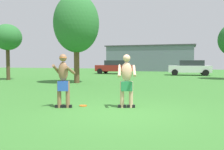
# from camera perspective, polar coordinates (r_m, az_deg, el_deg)

# --- Properties ---
(ground_plane) EXTENTS (80.00, 80.00, 0.00)m
(ground_plane) POSITION_cam_1_polar(r_m,az_deg,el_deg) (7.07, 1.71, -8.84)
(ground_plane) COLOR #38752D
(player_with_cap) EXTENTS (0.55, 0.69, 1.72)m
(player_with_cap) POSITION_cam_1_polar(r_m,az_deg,el_deg) (7.88, -11.31, -0.74)
(player_with_cap) COLOR black
(player_with_cap) RESTS_ON ground_plane
(player_in_green) EXTENTS (0.67, 0.69, 1.69)m
(player_in_green) POSITION_cam_1_polar(r_m,az_deg,el_deg) (7.74, 3.43, -1.11)
(player_in_green) COLOR black
(player_in_green) RESTS_ON ground_plane
(frisbee) EXTENTS (0.26, 0.26, 0.03)m
(frisbee) POSITION_cam_1_polar(r_m,az_deg,el_deg) (8.17, -6.77, -7.13)
(frisbee) COLOR orange
(frisbee) RESTS_ON ground_plane
(car_white_near_post) EXTENTS (4.44, 2.34, 1.58)m
(car_white_near_post) POSITION_cam_1_polar(r_m,az_deg,el_deg) (26.96, 17.75, 1.69)
(car_white_near_post) COLOR white
(car_white_near_post) RESTS_ON ground_plane
(car_red_mid_lot) EXTENTS (4.38, 2.19, 1.58)m
(car_red_mid_lot) POSITION_cam_1_polar(r_m,az_deg,el_deg) (28.65, 0.72, 1.93)
(car_red_mid_lot) COLOR maroon
(car_red_mid_lot) RESTS_ON ground_plane
(outbuilding_behind_lot) EXTENTS (13.37, 6.04, 3.89)m
(outbuilding_behind_lot) POSITION_cam_1_polar(r_m,az_deg,el_deg) (38.91, 9.05, 3.89)
(outbuilding_behind_lot) COLOR slate
(outbuilding_behind_lot) RESTS_ON ground_plane
(tree_right_field) EXTENTS (2.21, 2.21, 4.39)m
(tree_right_field) POSITION_cam_1_polar(r_m,az_deg,el_deg) (21.08, -23.26, 8.02)
(tree_right_field) COLOR #4C3823
(tree_right_field) RESTS_ON ground_plane
(tree_behind_players) EXTENTS (3.07, 3.07, 5.99)m
(tree_behind_players) POSITION_cam_1_polar(r_m,az_deg,el_deg) (16.90, -8.34, 11.79)
(tree_behind_players) COLOR brown
(tree_behind_players) RESTS_ON ground_plane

